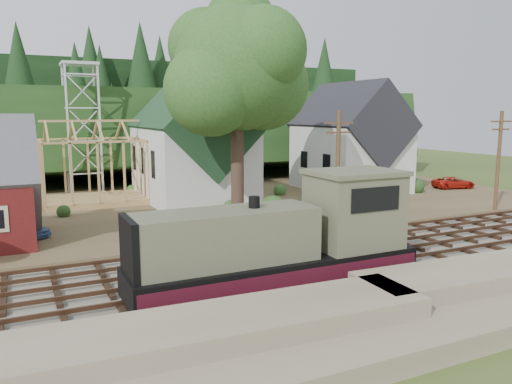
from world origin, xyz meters
name	(u,v)px	position (x,y,z in m)	size (l,w,h in m)	color
ground	(280,269)	(0.00, 0.00, 0.00)	(140.00, 140.00, 0.00)	#384C1E
embankment	(393,335)	(0.00, -8.50, 0.00)	(64.00, 5.00, 1.60)	#7F7259
railroad_bed	(280,267)	(0.00, 0.00, 0.08)	(64.00, 11.00, 0.16)	#726B5B
village_flat	(177,207)	(0.00, 18.00, 0.15)	(64.00, 26.00, 0.30)	brown
hillside	(122,176)	(0.00, 42.00, 0.00)	(70.00, 28.00, 8.00)	#1E3F19
ridge	(102,164)	(0.00, 58.00, 0.00)	(80.00, 20.00, 12.00)	black
church	(193,144)	(2.00, 19.68, 5.18)	(8.40, 15.17, 13.00)	silver
farmhouse	(350,144)	(18.00, 19.00, 4.87)	(8.40, 10.80, 10.60)	silver
timber_frame	(93,168)	(-6.00, 22.00, 3.27)	(8.20, 6.20, 6.99)	tan
lattice_tower	(80,89)	(-6.00, 28.00, 10.03)	(3.20, 3.20, 12.12)	silver
big_tree	(239,77)	(2.17, 10.08, 10.22)	(10.90, 8.40, 14.70)	#38281E
telegraph_pole_near	(338,169)	(7.00, 5.20, 4.25)	(2.20, 0.28, 8.00)	#4C331E
telegraph_pole_far	(498,160)	(22.00, 5.20, 4.25)	(2.20, 0.28, 8.00)	#4C331E
locomotive	(286,243)	(-1.31, -3.00, 2.23)	(12.77, 3.19, 5.09)	black
car_blue	(27,228)	(-11.42, 11.55, 0.83)	(1.26, 3.12, 1.06)	#5579B6
car_red	(454,183)	(28.00, 14.98, 0.89)	(1.95, 4.23, 1.18)	#B31A0E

